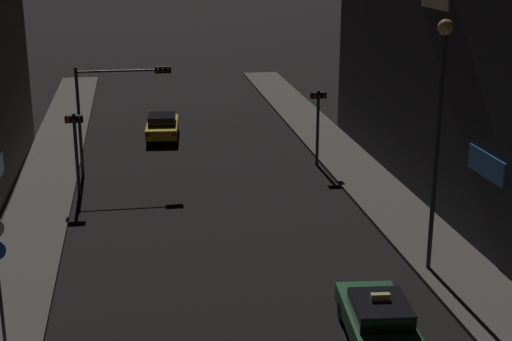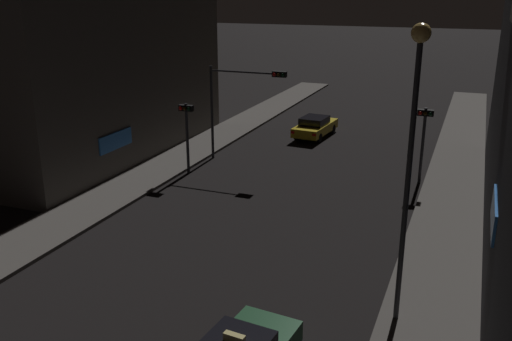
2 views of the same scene
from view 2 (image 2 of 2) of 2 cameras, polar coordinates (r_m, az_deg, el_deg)
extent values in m
cube|color=#5B5651|center=(34.35, -7.08, 1.65)|extent=(2.94, 56.63, 0.16)
cube|color=#5B5651|center=(30.39, 19.49, -1.49)|extent=(2.94, 56.63, 0.16)
cube|color=#514C47|center=(34.87, -16.11, 10.78)|extent=(7.32, 18.26, 11.40)
cube|color=#337FE5|center=(30.48, -14.12, 2.96)|extent=(0.08, 2.80, 0.90)
cube|color=#337FE5|center=(17.54, 23.12, -4.08)|extent=(0.08, 2.80, 0.90)
cylinder|color=black|center=(16.46, -2.11, -16.81)|extent=(0.28, 0.66, 0.64)
cube|color=#F4E08C|center=(14.41, -2.22, -16.70)|extent=(0.57, 0.23, 0.20)
cube|color=yellow|center=(38.58, 6.06, 4.35)|extent=(2.16, 4.54, 0.60)
cube|color=black|center=(38.27, 5.98, 5.09)|extent=(1.74, 2.11, 0.50)
cube|color=red|center=(36.82, 3.75, 3.91)|extent=(0.24, 0.08, 0.16)
cube|color=red|center=(36.29, 5.93, 3.64)|extent=(0.24, 0.08, 0.16)
cylinder|color=black|center=(40.17, 5.67, 4.48)|extent=(0.27, 0.66, 0.64)
cylinder|color=black|center=(39.65, 7.83, 4.21)|extent=(0.27, 0.66, 0.64)
cylinder|color=black|center=(37.70, 4.17, 3.61)|extent=(0.27, 0.66, 0.64)
cylinder|color=black|center=(37.15, 6.45, 3.32)|extent=(0.27, 0.66, 0.64)
cylinder|color=#2D2D33|center=(33.04, -4.51, 5.86)|extent=(0.16, 0.16, 5.50)
cylinder|color=#2D2D33|center=(31.74, -1.19, 10.00)|extent=(4.17, 0.10, 0.10)
cube|color=black|center=(31.00, 2.41, 9.79)|extent=(0.80, 0.28, 0.32)
sphere|color=red|center=(30.92, 1.87, 9.78)|extent=(0.20, 0.20, 0.20)
sphere|color=#3F2D0C|center=(30.84, 2.30, 9.75)|extent=(0.20, 0.20, 0.20)
sphere|color=#0C3319|center=(30.76, 2.75, 9.72)|extent=(0.20, 0.20, 0.20)
cylinder|color=#2D2D33|center=(30.56, -7.02, 3.23)|extent=(0.16, 0.16, 3.90)
cube|color=black|center=(30.17, -7.15, 6.35)|extent=(0.80, 0.28, 0.32)
sphere|color=red|center=(30.14, -7.72, 6.32)|extent=(0.20, 0.20, 0.20)
sphere|color=#3F2D0C|center=(30.02, -7.31, 6.29)|extent=(0.20, 0.20, 0.20)
sphere|color=#0C3319|center=(29.90, -6.89, 6.26)|extent=(0.20, 0.20, 0.20)
cylinder|color=#2D2D33|center=(30.03, 16.62, 2.41)|extent=(0.16, 0.16, 3.99)
cube|color=black|center=(29.63, 16.93, 5.66)|extent=(0.80, 0.28, 0.32)
sphere|color=red|center=(29.48, 16.41, 5.64)|extent=(0.20, 0.20, 0.20)
sphere|color=#3F2D0C|center=(29.46, 16.89, 5.59)|extent=(0.20, 0.20, 0.20)
sphere|color=#0C3319|center=(29.44, 17.37, 5.54)|extent=(0.20, 0.20, 0.20)
cylinder|color=#2D2D33|center=(16.37, 15.15, -2.08)|extent=(0.16, 0.16, 8.22)
sphere|color=#F9C666|center=(15.47, 16.50, 13.31)|extent=(0.52, 0.52, 0.52)
camera|label=1|loc=(14.20, -104.45, 2.17)|focal=52.96mm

